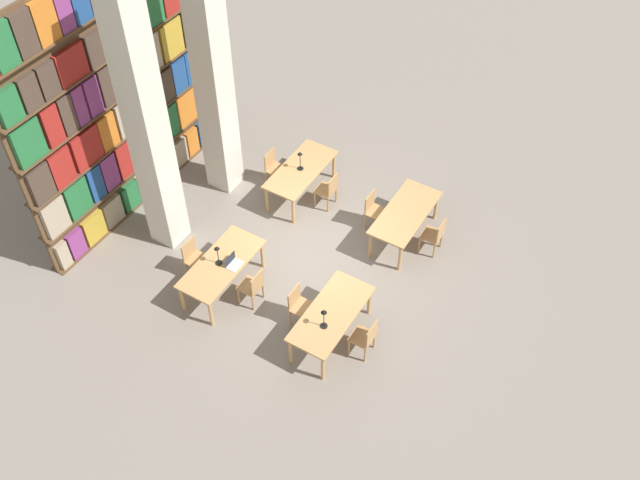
{
  "coord_description": "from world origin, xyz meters",
  "views": [
    {
      "loc": [
        -8.34,
        -5.16,
        11.23
      ],
      "look_at": [
        0.0,
        -0.12,
        0.68
      ],
      "focal_mm": 40.0,
      "sensor_mm": 36.0,
      "label": 1
    }
  ],
  "objects_px": {
    "reading_table_3": "(301,172)",
    "chair_4": "(253,286)",
    "pillar_left": "(146,124)",
    "chair_5": "(195,258)",
    "chair_3": "(374,210)",
    "reading_table_1": "(405,215)",
    "pillar_center": "(212,71)",
    "chair_0": "(365,337)",
    "reading_table_2": "(222,266)",
    "laptop": "(233,263)",
    "desk_lamp_2": "(300,158)",
    "desk_lamp_0": "(324,316)",
    "chair_6": "(328,189)",
    "chair_7": "(274,167)",
    "desk_lamp_1": "(217,252)",
    "chair_1": "(300,305)",
    "reading_table_0": "(331,316)",
    "chair_2": "(435,235)"
  },
  "relations": [
    {
      "from": "chair_5",
      "to": "desk_lamp_2",
      "type": "xyz_separation_m",
      "value": [
        3.1,
        -0.56,
        0.61
      ]
    },
    {
      "from": "reading_table_1",
      "to": "desk_lamp_1",
      "type": "distance_m",
      "value": 4.02
    },
    {
      "from": "desk_lamp_0",
      "to": "chair_5",
      "type": "height_order",
      "value": "desk_lamp_0"
    },
    {
      "from": "desk_lamp_0",
      "to": "chair_4",
      "type": "height_order",
      "value": "desk_lamp_0"
    },
    {
      "from": "pillar_left",
      "to": "reading_table_3",
      "type": "bearing_deg",
      "value": -33.82
    },
    {
      "from": "chair_0",
      "to": "reading_table_3",
      "type": "bearing_deg",
      "value": 47.38
    },
    {
      "from": "pillar_left",
      "to": "chair_5",
      "type": "relative_size",
      "value": 6.86
    },
    {
      "from": "desk_lamp_0",
      "to": "reading_table_1",
      "type": "xyz_separation_m",
      "value": [
        3.37,
        0.04,
        -0.4
      ]
    },
    {
      "from": "pillar_center",
      "to": "reading_table_2",
      "type": "height_order",
      "value": "pillar_center"
    },
    {
      "from": "reading_table_2",
      "to": "chair_4",
      "type": "distance_m",
      "value": 0.74
    },
    {
      "from": "pillar_left",
      "to": "laptop",
      "type": "bearing_deg",
      "value": -102.96
    },
    {
      "from": "desk_lamp_0",
      "to": "reading_table_1",
      "type": "bearing_deg",
      "value": 0.63
    },
    {
      "from": "chair_1",
      "to": "chair_4",
      "type": "height_order",
      "value": "same"
    },
    {
      "from": "reading_table_2",
      "to": "desk_lamp_1",
      "type": "distance_m",
      "value": 0.41
    },
    {
      "from": "pillar_center",
      "to": "desk_lamp_1",
      "type": "height_order",
      "value": "pillar_center"
    },
    {
      "from": "reading_table_0",
      "to": "chair_3",
      "type": "relative_size",
      "value": 2.17
    },
    {
      "from": "chair_3",
      "to": "desk_lamp_1",
      "type": "relative_size",
      "value": 1.82
    },
    {
      "from": "reading_table_0",
      "to": "reading_table_2",
      "type": "xyz_separation_m",
      "value": [
        -0.07,
        2.45,
        0.0
      ]
    },
    {
      "from": "chair_3",
      "to": "reading_table_2",
      "type": "bearing_deg",
      "value": -29.35
    },
    {
      "from": "desk_lamp_0",
      "to": "chair_0",
      "type": "bearing_deg",
      "value": -62.21
    },
    {
      "from": "reading_table_2",
      "to": "chair_7",
      "type": "relative_size",
      "value": 2.17
    },
    {
      "from": "reading_table_1",
      "to": "reading_table_3",
      "type": "height_order",
      "value": "same"
    },
    {
      "from": "pillar_left",
      "to": "chair_1",
      "type": "bearing_deg",
      "value": -97.55
    },
    {
      "from": "reading_table_2",
      "to": "laptop",
      "type": "relative_size",
      "value": 5.93
    },
    {
      "from": "reading_table_1",
      "to": "chair_6",
      "type": "bearing_deg",
      "value": 89.7
    },
    {
      "from": "pillar_center",
      "to": "reading_table_0",
      "type": "relative_size",
      "value": 3.16
    },
    {
      "from": "pillar_left",
      "to": "reading_table_2",
      "type": "bearing_deg",
      "value": -107.17
    },
    {
      "from": "pillar_center",
      "to": "desk_lamp_2",
      "type": "bearing_deg",
      "value": -72.18
    },
    {
      "from": "chair_5",
      "to": "chair_7",
      "type": "bearing_deg",
      "value": -177.39
    },
    {
      "from": "desk_lamp_1",
      "to": "chair_1",
      "type": "bearing_deg",
      "value": -86.09
    },
    {
      "from": "reading_table_3",
      "to": "chair_4",
      "type": "bearing_deg",
      "value": -164.72
    },
    {
      "from": "chair_0",
      "to": "chair_3",
      "type": "distance_m",
      "value": 3.31
    },
    {
      "from": "reading_table_0",
      "to": "laptop",
      "type": "height_order",
      "value": "laptop"
    },
    {
      "from": "chair_7",
      "to": "desk_lamp_2",
      "type": "xyz_separation_m",
      "value": [
        -0.0,
        -0.7,
        0.61
      ]
    },
    {
      "from": "chair_5",
      "to": "desk_lamp_1",
      "type": "relative_size",
      "value": 1.82
    },
    {
      "from": "chair_3",
      "to": "reading_table_3",
      "type": "xyz_separation_m",
      "value": [
        0.04,
        1.88,
        0.19
      ]
    },
    {
      "from": "laptop",
      "to": "chair_6",
      "type": "distance_m",
      "value": 3.07
    },
    {
      "from": "chair_3",
      "to": "reading_table_1",
      "type": "bearing_deg",
      "value": 92.0
    },
    {
      "from": "desk_lamp_0",
      "to": "chair_7",
      "type": "distance_m",
      "value": 4.79
    },
    {
      "from": "reading_table_2",
      "to": "chair_5",
      "type": "height_order",
      "value": "chair_5"
    },
    {
      "from": "pillar_left",
      "to": "chair_3",
      "type": "xyz_separation_m",
      "value": [
        2.52,
        -3.59,
        -2.53
      ]
    },
    {
      "from": "pillar_center",
      "to": "chair_0",
      "type": "height_order",
      "value": "pillar_center"
    },
    {
      "from": "desk_lamp_1",
      "to": "reading_table_3",
      "type": "height_order",
      "value": "desk_lamp_1"
    },
    {
      "from": "chair_2",
      "to": "reading_table_0",
      "type": "bearing_deg",
      "value": 166.83
    },
    {
      "from": "reading_table_2",
      "to": "laptop",
      "type": "height_order",
      "value": "laptop"
    },
    {
      "from": "reading_table_0",
      "to": "chair_4",
      "type": "distance_m",
      "value": 1.75
    },
    {
      "from": "laptop",
      "to": "chair_4",
      "type": "bearing_deg",
      "value": -98.72
    },
    {
      "from": "reading_table_2",
      "to": "laptop",
      "type": "bearing_deg",
      "value": -67.92
    },
    {
      "from": "laptop",
      "to": "desk_lamp_2",
      "type": "distance_m",
      "value": 3.07
    },
    {
      "from": "chair_0",
      "to": "reading_table_2",
      "type": "xyz_separation_m",
      "value": [
        -0.1,
        3.16,
        0.19
      ]
    }
  ]
}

